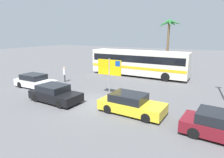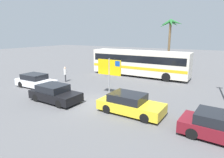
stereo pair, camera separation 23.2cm
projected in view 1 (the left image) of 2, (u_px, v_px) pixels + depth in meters
ground at (92, 103)px, 14.82m from camera, size 120.00×120.00×0.00m
bus_front_coach at (138, 62)px, 24.06m from camera, size 12.07×2.54×3.17m
ferry_sign at (110, 69)px, 16.21m from camera, size 2.20×0.11×3.20m
car_maroon at (222, 126)px, 9.75m from camera, size 4.13×2.13×1.32m
car_black at (55, 94)px, 15.08m from camera, size 4.22×2.01×1.32m
car_white at (35, 81)px, 19.05m from camera, size 4.33×1.84×1.32m
car_yellow at (131, 104)px, 12.88m from camera, size 4.41×2.02×1.32m
pedestrian_by_bus at (65, 73)px, 21.29m from camera, size 0.32×0.32×1.66m
palm_tree_seaside at (169, 30)px, 26.60m from camera, size 3.40×3.36×7.15m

